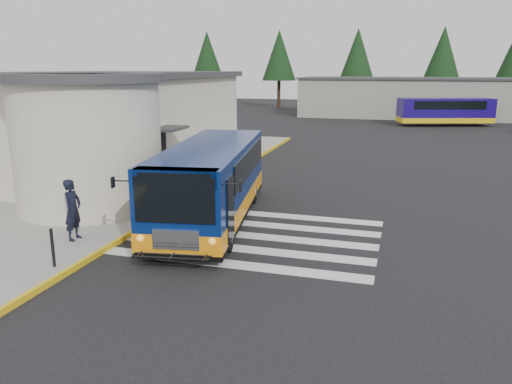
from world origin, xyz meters
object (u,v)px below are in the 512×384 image
(pedestrian_b, at_px, (77,194))
(bollard, at_px, (53,248))
(far_bus_a, at_px, (445,110))
(pedestrian_a, at_px, (73,210))
(transit_bus, at_px, (211,185))

(pedestrian_b, xyz_separation_m, bollard, (2.19, -4.10, -0.26))
(pedestrian_b, height_order, far_bus_a, far_bus_a)
(pedestrian_a, bearing_deg, transit_bus, -46.58)
(pedestrian_a, xyz_separation_m, pedestrian_b, (-1.40, 2.12, -0.14))
(pedestrian_a, height_order, pedestrian_b, pedestrian_a)
(transit_bus, distance_m, bollard, 5.81)
(transit_bus, height_order, bollard, transit_bus)
(transit_bus, bearing_deg, pedestrian_a, -141.65)
(bollard, relative_size, far_bus_a, 0.12)
(transit_bus, bearing_deg, far_bus_a, 64.89)
(transit_bus, bearing_deg, bollard, -122.23)
(bollard, bearing_deg, transit_bus, 66.67)
(far_bus_a, bearing_deg, pedestrian_b, 140.98)
(bollard, bearing_deg, far_bus_a, 72.78)
(transit_bus, distance_m, pedestrian_b, 4.66)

